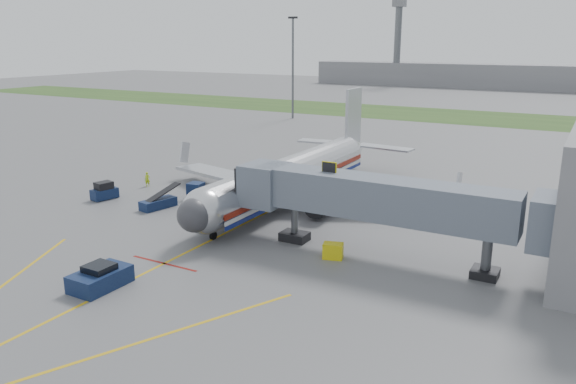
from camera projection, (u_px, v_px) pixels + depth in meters
The scene contains 16 objects.
ground at pixel (198, 247), 44.53m from camera, with size 400.00×400.00×0.00m, color #565659.
grass_strip at pixel (460, 116), 120.26m from camera, with size 300.00×25.00×0.01m, color #2D4C1E.
apron_markings at pixel (131, 280), 38.31m from camera, with size 21.52×50.00×0.01m.
airliner at pixel (291, 175), 56.67m from camera, with size 32.10×35.67×10.25m.
jet_bridge at pixel (376, 199), 41.49m from camera, with size 25.30×4.00×6.90m.
light_mast_left at pixel (293, 66), 114.79m from camera, with size 2.00×0.44×20.40m.
distant_terminal at pixel (485, 76), 191.26m from camera, with size 120.00×14.00×8.00m, color slate.
control_tower at pixel (398, 36), 197.74m from camera, with size 4.00×4.00×30.00m.
pushback_tug at pixel (100, 278), 37.06m from camera, with size 2.40×3.88×1.61m.
baggage_tug at pixel (104, 191), 57.66m from camera, with size 1.91×2.83×1.81m.
baggage_cart_a at pixel (204, 210), 51.06m from camera, with size 1.77×1.77×1.78m.
baggage_cart_b at pixel (196, 190), 57.98m from camera, with size 1.70×1.70×1.63m.
baggage_cart_c at pixel (273, 181), 61.47m from camera, with size 2.07×2.07×1.70m.
belt_loader at pixel (159, 203), 54.65m from camera, with size 2.10×4.48×2.12m.
ground_power_cart at pixel (333, 251), 42.00m from camera, with size 1.69×1.35×1.18m.
ramp_worker at pixel (147, 179), 62.70m from camera, with size 0.59×0.39×1.62m, color #AAD018.
Camera 1 is at (26.72, -32.99, 15.85)m, focal length 35.00 mm.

